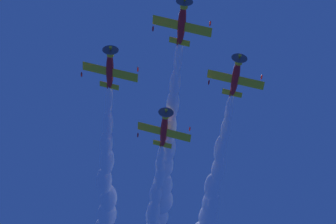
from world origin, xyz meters
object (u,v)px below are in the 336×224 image
(airplane_lead, at_px, (182,23))
(airplane_right_wingman, at_px, (110,69))
(airplane_left_wingman, at_px, (236,77))
(airplane_slot_tail, at_px, (164,129))

(airplane_lead, distance_m, airplane_right_wingman, 14.47)
(airplane_left_wingman, relative_size, airplane_right_wingman, 1.00)
(airplane_lead, relative_size, airplane_right_wingman, 0.99)
(airplane_left_wingman, bearing_deg, airplane_slot_tail, 162.99)
(airplane_right_wingman, relative_size, airplane_slot_tail, 1.00)
(airplane_lead, height_order, airplane_right_wingman, airplane_right_wingman)
(airplane_lead, distance_m, airplane_left_wingman, 13.55)
(airplane_slot_tail, bearing_deg, airplane_left_wingman, -17.01)
(airplane_lead, distance_m, airplane_slot_tail, 20.20)
(airplane_left_wingman, relative_size, airplane_slot_tail, 1.00)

